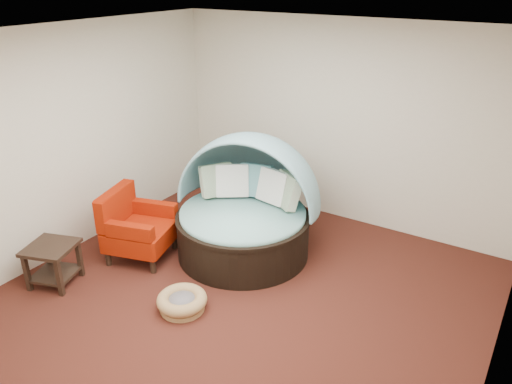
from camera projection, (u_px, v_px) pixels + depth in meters
The scene contains 9 objects.
floor at pixel (240, 300), 5.50m from camera, with size 5.00×5.00×0.00m, color #4C1D15.
wall_back at pixel (340, 123), 6.86m from camera, with size 5.00×5.00×0.00m, color beige.
wall_front at pixel (6, 322), 3.00m from camera, with size 5.00×5.00×0.00m, color beige.
wall_left at pixel (71, 141), 6.15m from camera, with size 5.00×5.00×0.00m, color beige.
ceiling at pixel (236, 37), 4.36m from camera, with size 5.00×5.00×0.00m, color white.
canopy_daybed at pixel (246, 200), 6.21m from camera, with size 2.03×1.99×1.53m.
pet_basket at pixel (182, 302), 5.32m from camera, with size 0.57×0.57×0.19m.
red_armchair at pixel (136, 227), 6.20m from camera, with size 0.94×0.94×0.89m.
side_table at pixel (53, 259), 5.69m from camera, with size 0.65×0.65×0.49m.
Camera 1 is at (2.57, -3.74, 3.35)m, focal length 35.00 mm.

